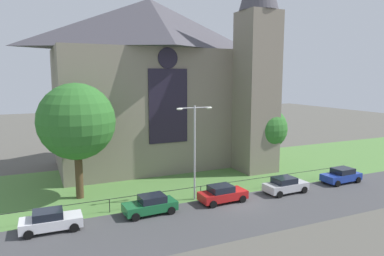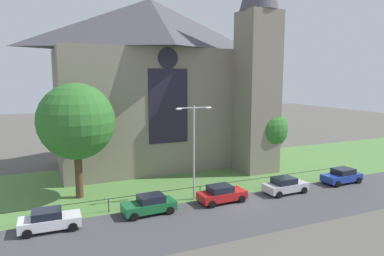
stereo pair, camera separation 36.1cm
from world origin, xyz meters
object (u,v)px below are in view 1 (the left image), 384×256
parked_car_green (150,205)px  tree_left_near (77,122)px  parked_car_white (51,221)px  parked_car_blue (341,175)px  parked_car_silver (285,185)px  church_building (158,81)px  tree_right_near (266,128)px  streetlamp_near (195,141)px  parked_car_red (222,194)px

parked_car_green → tree_left_near: bearing=-55.5°
parked_car_white → parked_car_blue: bearing=1.7°
parked_car_white → parked_car_green: size_ratio=1.00×
tree_left_near → parked_car_silver: 19.96m
church_building → tree_left_near: (-10.67, -8.94, -3.33)m
tree_left_near → parked_car_green: (4.66, -6.23, -6.20)m
tree_right_near → parked_car_white: (-24.06, -7.78, -4.11)m
streetlamp_near → parked_car_white: 12.95m
church_building → parked_car_blue: (14.55, -15.25, -9.53)m
tree_right_near → parked_car_red: tree_right_near is taller
tree_left_near → parked_car_red: tree_left_near is taller
tree_left_near → streetlamp_near: 10.49m
church_building → tree_left_near: bearing=-140.1°
streetlamp_near → parked_car_red: 5.22m
parked_car_green → parked_car_red: bearing=177.4°
tree_right_near → parked_car_white: 25.61m
parked_car_red → church_building: bearing=90.2°
parked_car_red → parked_car_silver: 6.63m
tree_right_near → streetlamp_near: size_ratio=0.87×
church_building → parked_car_green: bearing=-111.6°
parked_car_white → tree_right_near: bearing=19.7°
tree_left_near → parked_car_white: (-2.76, -6.30, -6.20)m
parked_car_white → parked_car_red: same height
tree_left_near → parked_car_blue: size_ratio=2.44×
parked_car_silver → parked_car_green: bearing=176.9°
parked_car_white → parked_car_blue: same height
parked_car_white → parked_car_silver: 20.58m
parked_car_silver → tree_right_near: bearing=64.8°
parked_car_red → parked_car_silver: (6.63, -0.27, 0.00)m
tree_right_near → parked_car_silver: 9.66m
tree_left_near → tree_right_near: bearing=4.0°
parked_car_silver → parked_car_blue: (7.41, 0.23, 0.00)m
streetlamp_near → parked_car_white: size_ratio=1.98×
parked_car_red → tree_left_near: bearing=149.0°
streetlamp_near → parked_car_green: size_ratio=1.97×
tree_left_near → streetlamp_near: (9.24, -4.70, -1.61)m
parked_car_green → church_building: bearing=-113.9°
tree_left_near → streetlamp_near: tree_left_near is taller
parked_car_green → parked_car_blue: bearing=177.5°
parked_car_blue → parked_car_green: bearing=-1.7°
church_building → streetlamp_near: size_ratio=3.09×
parked_car_silver → parked_car_blue: size_ratio=1.00×
parked_car_silver → parked_car_red: bearing=175.9°
church_building → parked_car_blue: 23.13m
parked_car_red → parked_car_white: bearing=178.4°
tree_right_near → tree_left_near: tree_left_near is taller
parked_car_green → parked_car_silver: size_ratio=1.00×
parked_car_white → parked_car_red: (13.95, 0.03, 0.00)m
tree_left_near → parked_car_blue: bearing=-14.0°
parked_car_silver → parked_car_blue: 7.41m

